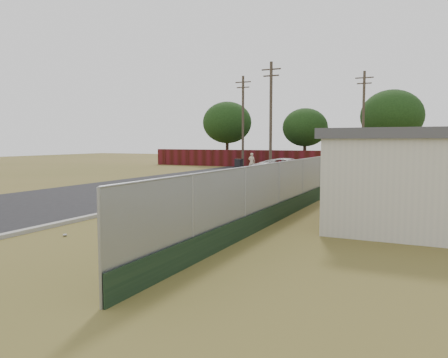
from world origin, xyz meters
The scene contains 12 objects.
ground centered at (0.00, 0.00, 0.00)m, with size 120.00×120.00×0.00m, color brown.
street centered at (-6.76, 8.05, 0.02)m, with size 15.10×60.00×0.12m.
chainlink_fence centered at (3.12, 1.03, 0.80)m, with size 0.10×27.06×2.02m.
privacy_fence centered at (-6.00, 25.00, 0.90)m, with size 30.00×0.12×1.80m, color #4C1016.
utility_poles centered at (-3.67, 20.67, 4.69)m, with size 12.60×8.24×9.00m.
horizon_trees centered at (0.84, 23.56, 4.63)m, with size 33.32×31.94×7.78m.
fire_hydrant centered at (2.38, -8.59, 0.39)m, with size 0.43×0.43×0.84m.
mailbox centered at (-2.28, 2.10, 0.95)m, with size 0.35×0.51×1.20m.
pickup_truck centered at (-1.39, 12.72, 0.75)m, with size 2.49×5.40×1.50m, color silver.
pedestrian centered at (-6.92, 19.21, 0.84)m, with size 0.61×0.40×1.67m, color beige.
trash_bin centered at (-9.02, 21.04, 0.52)m, with size 0.71×0.78×1.02m.
scattered_litter centered at (-0.22, -2.81, 0.04)m, with size 2.22×11.64×0.07m.
Camera 1 is at (7.89, -17.35, 2.74)m, focal length 35.00 mm.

